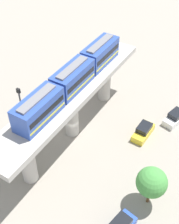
{
  "coord_description": "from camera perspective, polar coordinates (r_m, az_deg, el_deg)",
  "views": [
    {
      "loc": [
        18.33,
        -25.18,
        32.11
      ],
      "look_at": [
        2.5,
        0.69,
        4.66
      ],
      "focal_mm": 48.99,
      "sensor_mm": 36.0,
      "label": 1
    }
  ],
  "objects": [
    {
      "name": "ground_plane",
      "position": [
        44.73,
        -3.2,
        -3.82
      ],
      "size": [
        120.0,
        120.0,
        0.0
      ],
      "primitive_type": "plane",
      "color": "gray"
    },
    {
      "name": "parked_car_white",
      "position": [
        47.62,
        15.73,
        -1.0
      ],
      "size": [
        2.78,
        4.51,
        1.76
      ],
      "rotation": [
        0.0,
        0.0,
        -0.25
      ],
      "color": "white",
      "rests_on": "ground"
    },
    {
      "name": "parked_car_yellow",
      "position": [
        44.45,
        10.03,
        -3.58
      ],
      "size": [
        1.96,
        4.27,
        1.76
      ],
      "rotation": [
        0.0,
        0.0,
        -0.04
      ],
      "color": "yellow",
      "rests_on": "ground"
    },
    {
      "name": "tree_near_viaduct",
      "position": [
        35.18,
        11.53,
        -12.75
      ],
      "size": [
        3.54,
        3.54,
        5.59
      ],
      "color": "brown",
      "rests_on": "ground"
    },
    {
      "name": "train",
      "position": [
        39.05,
        -3.15,
        6.35
      ],
      "size": [
        2.64,
        20.5,
        3.24
      ],
      "color": "#2D4CA5",
      "rests_on": "viaduct"
    },
    {
      "name": "tree_mid_lot",
      "position": [
        40.94,
        -16.22,
        -5.52
      ],
      "size": [
        2.43,
        2.43,
        4.19
      ],
      "color": "brown",
      "rests_on": "ground"
    },
    {
      "name": "viaduct",
      "position": [
        40.72,
        -3.51,
        1.94
      ],
      "size": [
        5.2,
        28.85,
        7.77
      ],
      "color": "#B7B2AA",
      "rests_on": "ground"
    },
    {
      "name": "signal_post",
      "position": [
        39.4,
        -12.18,
        -1.1
      ],
      "size": [
        0.44,
        0.28,
        10.37
      ],
      "color": "#4C4C51",
      "rests_on": "ground"
    }
  ]
}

